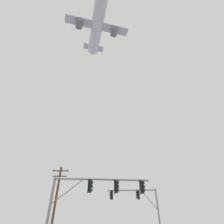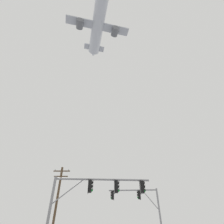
{
  "view_description": "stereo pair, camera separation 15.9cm",
  "coord_description": "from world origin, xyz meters",
  "px_view_note": "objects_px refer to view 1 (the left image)",
  "views": [
    {
      "loc": [
        -0.25,
        -6.03,
        1.71
      ],
      "look_at": [
        -0.01,
        13.18,
        15.44
      ],
      "focal_mm": 28.27,
      "sensor_mm": 36.0,
      "label": 1
    },
    {
      "loc": [
        -0.09,
        -6.03,
        1.71
      ],
      "look_at": [
        -0.01,
        13.18,
        15.44
      ],
      "focal_mm": 28.27,
      "sensor_mm": 36.0,
      "label": 2
    }
  ],
  "objects_px": {
    "signal_pole_far": "(140,204)",
    "airplane": "(98,23)",
    "utility_pole": "(55,204)",
    "signal_pole_near": "(93,194)"
  },
  "relations": [
    {
      "from": "signal_pole_near",
      "to": "utility_pole",
      "type": "height_order",
      "value": "utility_pole"
    },
    {
      "from": "utility_pole",
      "to": "airplane",
      "type": "height_order",
      "value": "airplane"
    },
    {
      "from": "utility_pole",
      "to": "airplane",
      "type": "xyz_separation_m",
      "value": [
        2.78,
        2.5,
        47.05
      ]
    },
    {
      "from": "signal_pole_near",
      "to": "utility_pole",
      "type": "distance_m",
      "value": 10.78
    },
    {
      "from": "signal_pole_near",
      "to": "airplane",
      "type": "xyz_separation_m",
      "value": [
        -2.58,
        11.83,
        47.66
      ]
    },
    {
      "from": "signal_pole_near",
      "to": "utility_pole",
      "type": "relative_size",
      "value": 0.8
    },
    {
      "from": "signal_pole_far",
      "to": "airplane",
      "type": "xyz_separation_m",
      "value": [
        -7.31,
        4.13,
        47.29
      ]
    },
    {
      "from": "utility_pole",
      "to": "signal_pole_near",
      "type": "bearing_deg",
      "value": -60.13
    },
    {
      "from": "signal_pole_far",
      "to": "airplane",
      "type": "height_order",
      "value": "airplane"
    },
    {
      "from": "signal_pole_far",
      "to": "airplane",
      "type": "relative_size",
      "value": 0.27
    }
  ]
}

